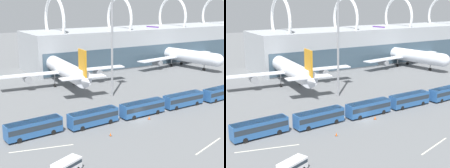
% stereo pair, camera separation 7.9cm
% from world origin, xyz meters
% --- Properties ---
extents(ground_plane, '(440.00, 440.00, 0.00)m').
position_xyz_m(ground_plane, '(0.00, 0.00, 0.00)').
color(ground_plane, slate).
extents(terminal_building, '(130.69, 22.88, 27.15)m').
position_xyz_m(terminal_building, '(59.86, 59.34, 7.58)').
color(terminal_building, '#9EA3A8').
rests_on(terminal_building, ground_plane).
extents(airliner_at_gate_far, '(39.80, 42.95, 13.03)m').
position_xyz_m(airliner_at_gate_far, '(-1.61, 37.21, 5.23)').
color(airliner_at_gate_far, silver).
rests_on(airliner_at_gate_far, ground_plane).
extents(airliner_parked_remote, '(40.30, 38.36, 14.79)m').
position_xyz_m(airliner_parked_remote, '(49.67, 43.13, 4.64)').
color(airliner_parked_remote, silver).
rests_on(airliner_parked_remote, ground_plane).
extents(shuttle_bus_0, '(11.26, 3.71, 3.24)m').
position_xyz_m(shuttle_bus_0, '(-22.76, 2.63, 1.91)').
color(shuttle_bus_0, '#285693').
rests_on(shuttle_bus_0, ground_plane).
extents(shuttle_bus_1, '(11.23, 3.58, 3.24)m').
position_xyz_m(shuttle_bus_1, '(-10.22, 2.08, 1.91)').
color(shuttle_bus_1, '#285693').
rests_on(shuttle_bus_1, ground_plane).
extents(shuttle_bus_2, '(11.18, 3.30, 3.24)m').
position_xyz_m(shuttle_bus_2, '(2.32, 2.01, 1.91)').
color(shuttle_bus_2, '#285693').
rests_on(shuttle_bus_2, ground_plane).
extents(shuttle_bus_3, '(11.14, 3.09, 3.24)m').
position_xyz_m(shuttle_bus_3, '(14.87, 2.30, 1.91)').
color(shuttle_bus_3, '#285693').
rests_on(shuttle_bus_3, ground_plane).
extents(shuttle_bus_4, '(11.23, 3.53, 3.24)m').
position_xyz_m(shuttle_bus_4, '(27.41, 1.84, 1.91)').
color(shuttle_bus_4, '#285693').
rests_on(shuttle_bus_4, ground_plane).
extents(service_van_foreground, '(5.27, 3.79, 2.06)m').
position_xyz_m(service_van_foreground, '(-23.24, -13.70, 1.23)').
color(service_van_foreground, silver).
rests_on(service_van_foreground, ground_plane).
extents(floodlight_mast, '(2.43, 2.43, 29.82)m').
position_xyz_m(floodlight_mast, '(4.72, 19.17, 18.66)').
color(floodlight_mast, gray).
rests_on(floodlight_mast, ground_plane).
extents(lane_stripe_0, '(8.05, 1.95, 0.01)m').
position_xyz_m(lane_stripe_0, '(-2.16, 3.72, 0.00)').
color(lane_stripe_0, silver).
rests_on(lane_stripe_0, ground_plane).
extents(lane_stripe_1, '(10.79, 0.86, 0.01)m').
position_xyz_m(lane_stripe_1, '(9.80, 2.24, 0.00)').
color(lane_stripe_1, silver).
rests_on(lane_stripe_1, ground_plane).
extents(lane_stripe_3, '(11.05, 2.81, 0.01)m').
position_xyz_m(lane_stripe_3, '(-23.41, -3.29, 0.00)').
color(lane_stripe_3, silver).
rests_on(lane_stripe_3, ground_plane).
extents(lane_stripe_4, '(9.26, 3.17, 0.01)m').
position_xyz_m(lane_stripe_4, '(2.59, -17.73, 0.00)').
color(lane_stripe_4, silver).
rests_on(lane_stripe_4, ground_plane).
extents(traffic_cone_0, '(0.46, 0.46, 0.70)m').
position_xyz_m(traffic_cone_0, '(-10.07, -4.61, 0.34)').
color(traffic_cone_0, black).
rests_on(traffic_cone_0, ground_plane).
extents(traffic_cone_1, '(0.60, 0.60, 0.69)m').
position_xyz_m(traffic_cone_1, '(2.05, -0.87, 0.33)').
color(traffic_cone_1, black).
rests_on(traffic_cone_1, ground_plane).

